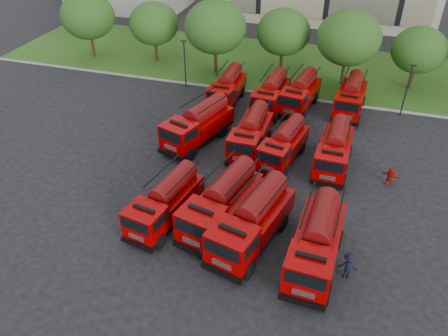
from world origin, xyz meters
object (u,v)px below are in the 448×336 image
at_px(fire_truck_5, 251,133).
at_px(fire_truck_6, 284,144).
at_px(firefighter_0, 254,262).
at_px(firefighter_1, 205,261).
at_px(fire_truck_11, 351,97).
at_px(firefighter_4, 239,175).
at_px(fire_truck_0, 166,202).
at_px(fire_truck_10, 300,93).
at_px(firefighter_3, 346,277).
at_px(fire_truck_8, 227,88).
at_px(firefighter_2, 332,231).
at_px(fire_truck_4, 198,124).
at_px(fire_truck_2, 253,221).
at_px(firefighter_5, 388,185).
at_px(fire_truck_1, 222,202).
at_px(fire_truck_3, 317,242).
at_px(fire_truck_7, 334,149).
at_px(fire_truck_9, 272,94).

height_order(fire_truck_5, fire_truck_6, fire_truck_5).
bearing_deg(firefighter_0, firefighter_1, 169.31).
bearing_deg(fire_truck_11, firefighter_4, -115.57).
height_order(fire_truck_0, fire_truck_10, fire_truck_10).
distance_m(fire_truck_0, firefighter_3, 12.26).
height_order(fire_truck_11, firefighter_1, fire_truck_11).
distance_m(fire_truck_6, fire_truck_8, 11.26).
distance_m(fire_truck_5, firefighter_0, 12.76).
bearing_deg(firefighter_2, fire_truck_4, 29.79).
bearing_deg(firefighter_0, fire_truck_5, 78.67).
bearing_deg(fire_truck_0, fire_truck_5, 82.40).
distance_m(fire_truck_2, fire_truck_5, 10.88).
xyz_separation_m(fire_truck_11, firefighter_4, (-7.42, -13.21, -1.60)).
xyz_separation_m(fire_truck_8, firefighter_1, (4.85, -20.89, -1.56)).
xyz_separation_m(fire_truck_8, firefighter_2, (12.00, -15.99, -1.56)).
distance_m(fire_truck_8, firefighter_3, 23.69).
xyz_separation_m(firefighter_0, firefighter_1, (-2.89, -0.83, 0.00)).
xyz_separation_m(firefighter_3, firefighter_4, (-8.74, 7.92, 0.00)).
relative_size(fire_truck_4, firefighter_5, 5.12).
xyz_separation_m(firefighter_0, firefighter_3, (5.43, 0.43, 0.00)).
height_order(fire_truck_0, fire_truck_1, fire_truck_1).
bearing_deg(firefighter_2, fire_truck_1, 72.76).
height_order(fire_truck_3, fire_truck_8, fire_truck_3).
xyz_separation_m(fire_truck_7, fire_truck_11, (0.62, 9.81, 0.01)).
xyz_separation_m(fire_truck_2, fire_truck_3, (4.05, -0.65, -0.05)).
bearing_deg(fire_truck_2, fire_truck_5, 118.51).
bearing_deg(fire_truck_3, firefighter_4, 135.74).
bearing_deg(fire_truck_2, firefighter_4, 125.94).
height_order(fire_truck_6, firefighter_1, fire_truck_6).
relative_size(fire_truck_1, fire_truck_9, 1.12).
bearing_deg(fire_truck_8, fire_truck_4, -92.30).
height_order(fire_truck_0, fire_truck_3, fire_truck_3).
xyz_separation_m(fire_truck_9, fire_truck_11, (7.38, 1.56, 0.00)).
relative_size(fire_truck_0, fire_truck_2, 0.88).
bearing_deg(fire_truck_8, fire_truck_6, -50.39).
bearing_deg(fire_truck_10, fire_truck_1, -88.52).
bearing_deg(fire_truck_6, fire_truck_5, 176.98).
distance_m(fire_truck_11, firefighter_3, 21.23).
relative_size(fire_truck_3, fire_truck_11, 1.06).
bearing_deg(fire_truck_9, fire_truck_7, -47.35).
xyz_separation_m(fire_truck_0, fire_truck_6, (6.17, 9.48, -0.07)).
bearing_deg(firefighter_1, firefighter_3, 3.33).
relative_size(fire_truck_0, firefighter_0, 4.04).
relative_size(fire_truck_3, firefighter_5, 4.90).
height_order(fire_truck_4, fire_truck_5, fire_truck_4).
bearing_deg(firefighter_3, fire_truck_7, -83.62).
bearing_deg(firefighter_4, fire_truck_7, -137.04).
distance_m(firefighter_3, firefighter_5, 10.34).
xyz_separation_m(fire_truck_8, fire_truck_9, (4.47, -0.07, 0.03)).
relative_size(fire_truck_6, fire_truck_10, 0.94).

